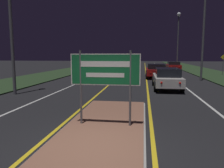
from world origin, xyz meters
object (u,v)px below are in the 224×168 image
Objects in this scene: highway_sign at (105,73)px; streetlight_right_far at (178,30)px; car_receding_0 at (167,78)px; car_receding_1 at (156,71)px; car_approaching_1 at (98,65)px; warning_sign at (223,63)px; car_approaching_0 at (105,71)px; car_receding_2 at (173,66)px; car_approaching_2 at (126,62)px; streetlight_right_near at (205,13)px.

streetlight_right_far reaches higher than highway_sign.
car_receding_0 is 1.13× the size of car_receding_1.
car_approaching_1 is 2.03× the size of warning_sign.
car_approaching_0 is (-5.40, 5.90, -0.02)m from car_receding_0.
car_approaching_1 is at bearing -179.40° from car_receding_2.
car_receding_0 is at bearing -123.23° from warning_sign.
car_approaching_2 is at bearing 99.47° from car_receding_0.
warning_sign is at bearing -24.27° from car_approaching_1.
car_receding_1 is at bearing -151.62° from warning_sign.
streetlight_right_far is at bearing 73.54° from car_receding_1.
warning_sign is at bearing 56.77° from car_receding_0.
highway_sign reaches higher than car_approaching_2.
car_approaching_2 is (0.10, 25.88, 0.04)m from car_approaching_0.
highway_sign reaches higher than car_approaching_0.
car_approaching_0 is at bearing -121.42° from streetlight_right_far.
highway_sign is 0.58× the size of car_approaching_2.
streetlight_right_far is 2.13× the size of car_receding_1.
highway_sign is 0.57× the size of car_receding_1.
car_receding_1 is 0.93× the size of car_approaching_0.
car_approaching_2 is 24.10m from warning_sign.
car_approaching_2 reaches higher than car_receding_1.
car_receding_2 is 15.22m from car_approaching_0.
car_receding_0 is 18.91m from car_receding_2.
car_approaching_1 is (-3.32, 12.67, 0.05)m from car_approaching_0.
streetlight_right_far is 1.91× the size of car_approaching_1.
car_approaching_0 is at bearing 173.18° from streetlight_right_near.
warning_sign reaches higher than car_approaching_1.
streetlight_right_near is 2.24× the size of car_approaching_2.
highway_sign is at bearing -101.62° from car_receding_2.
car_approaching_2 is at bearing 121.83° from warning_sign.
car_receding_0 is 1.05× the size of car_approaching_0.
warning_sign is (12.70, -20.47, 0.68)m from car_approaching_2.
warning_sign is at bearing -58.17° from car_approaching_2.
car_receding_0 is 1.02× the size of car_approaching_1.
car_receding_1 is at bearing -78.70° from car_approaching_2.
warning_sign is (4.57, -7.39, 0.75)m from car_receding_2.
car_receding_1 is at bearing -106.46° from streetlight_right_far.
warning_sign reaches higher than car_approaching_0.
car_approaching_1 is 17.70m from warning_sign.
car_receding_2 is 0.94× the size of car_approaching_1.
car_receding_0 reaches higher than car_approaching_0.
streetlight_right_near reaches higher than car_approaching_0.
streetlight_right_far reaches higher than car_approaching_0.
streetlight_right_far is at bearing 89.31° from streetlight_right_near.
car_receding_2 is at bearing 74.52° from car_receding_1.
car_approaching_2 is (-2.52, 40.42, -0.99)m from highway_sign.
car_approaching_2 is at bearing 89.79° from car_approaching_0.
car_approaching_2 is 1.78× the size of warning_sign.
car_approaching_2 reaches higher than car_receding_2.
highway_sign is at bearing -102.36° from streetlight_right_far.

